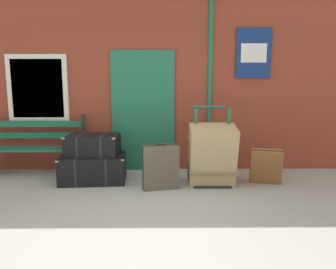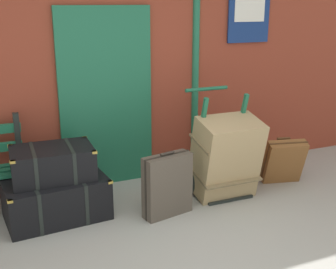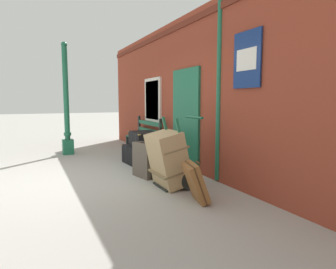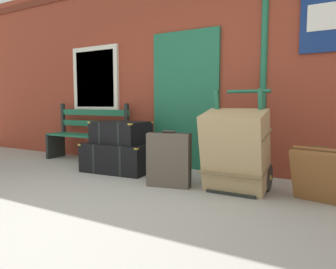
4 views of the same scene
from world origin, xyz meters
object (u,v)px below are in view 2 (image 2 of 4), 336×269
object	(u,v)px
steamer_trunk_base	(56,198)
large_brown_trunk	(226,157)
steamer_trunk_middle	(52,163)
suitcase_oxblood	(284,161)
porters_trolley	(217,169)
suitcase_charcoal	(167,185)

from	to	relation	value
steamer_trunk_base	large_brown_trunk	bearing A→B (deg)	-7.42
steamer_trunk_middle	steamer_trunk_base	bearing A→B (deg)	-87.93
large_brown_trunk	suitcase_oxblood	world-z (taller)	large_brown_trunk
porters_trolley	large_brown_trunk	world-z (taller)	porters_trolley
steamer_trunk_base	suitcase_oxblood	distance (m)	2.69
steamer_trunk_base	suitcase_charcoal	size ratio (longest dim) A/B	1.53
steamer_trunk_middle	large_brown_trunk	world-z (taller)	large_brown_trunk
steamer_trunk_base	steamer_trunk_middle	bearing A→B (deg)	92.07
suitcase_oxblood	steamer_trunk_base	bearing A→B (deg)	175.83
suitcase_oxblood	large_brown_trunk	bearing A→B (deg)	-176.94
steamer_trunk_base	porters_trolley	bearing A→B (deg)	-1.92
steamer_trunk_base	suitcase_charcoal	bearing A→B (deg)	-19.96
steamer_trunk_base	steamer_trunk_middle	xyz separation A→B (m)	(-0.00, 0.05, 0.37)
steamer_trunk_base	suitcase_oxblood	size ratio (longest dim) A/B	1.82
porters_trolley	large_brown_trunk	xyz separation A→B (m)	(-0.00, -0.18, 0.21)
steamer_trunk_middle	large_brown_trunk	distance (m)	1.87
steamer_trunk_middle	large_brown_trunk	xyz separation A→B (m)	(1.85, -0.29, -0.10)
steamer_trunk_base	suitcase_oxblood	xyz separation A→B (m)	(2.68, -0.20, 0.08)
steamer_trunk_middle	suitcase_oxblood	world-z (taller)	steamer_trunk_middle
large_brown_trunk	suitcase_charcoal	xyz separation A→B (m)	(-0.77, -0.15, -0.15)
porters_trolley	suitcase_oxblood	bearing A→B (deg)	-9.06
suitcase_oxblood	suitcase_charcoal	distance (m)	1.62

